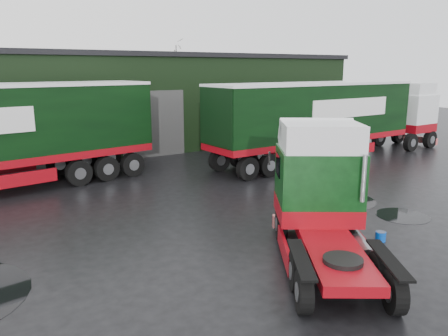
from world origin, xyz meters
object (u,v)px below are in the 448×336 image
Objects in this scene: tree_back_b at (165,84)px; warehouse at (120,99)px; wash_bucket at (381,237)px; hero_tractor at (331,201)px; lorry_right at (314,123)px.

warehouse is at bearing -128.66° from tree_back_b.
tree_back_b is at bearing 77.35° from wash_bucket.
wash_bucket is at bearing -88.17° from warehouse.
lorry_right reaches higher than hero_tractor.
tree_back_b reaches higher than hero_tractor.
warehouse is 4.32× the size of tree_back_b.
warehouse is 5.27× the size of hero_tractor.
tree_back_b reaches higher than lorry_right.
warehouse is at bearing 91.83° from wash_bucket.
hero_tractor is (-2.13, -23.00, -1.25)m from warehouse.
lorry_right is 12.09m from wash_bucket.
wash_bucket is (2.84, 0.56, -1.76)m from hero_tractor.
hero_tractor is at bearing -44.28° from lorry_right.
lorry_right is at bearing -92.20° from tree_back_b.
warehouse is 100.89× the size of wash_bucket.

